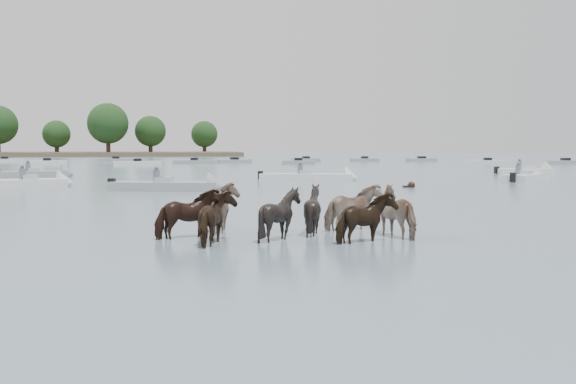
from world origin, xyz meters
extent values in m
plane|color=slate|center=(0.00, 0.00, 0.00)|extent=(400.00, 400.00, 0.00)
imported|color=black|center=(-4.35, 1.02, 0.55)|extent=(1.87, 1.45, 1.43)
imported|color=#7F6956|center=(-3.24, 2.25, 0.59)|extent=(1.67, 1.81, 1.50)
imported|color=black|center=(-1.00, 1.36, 0.58)|extent=(1.77, 1.72, 1.49)
imported|color=gray|center=(0.24, 1.84, 0.57)|extent=(1.90, 1.42, 1.46)
imported|color=black|center=(-3.60, -0.06, 0.55)|extent=(1.45, 1.61, 1.43)
imported|color=black|center=(-2.06, 0.37, 0.58)|extent=(1.40, 1.26, 1.48)
imported|color=black|center=(-0.07, -0.48, 0.53)|extent=(1.79, 1.44, 1.38)
imported|color=#84725A|center=(1.22, 0.50, 0.59)|extent=(1.94, 1.96, 1.50)
sphere|color=black|center=(8.57, 19.93, 0.12)|extent=(0.44, 0.44, 0.44)
cube|color=black|center=(8.32, 19.93, 0.02)|extent=(0.50, 0.22, 0.18)
cube|color=silver|center=(-13.07, 23.46, 0.20)|extent=(4.24, 2.70, 0.55)
cone|color=silver|center=(-11.19, 24.05, 0.20)|extent=(1.33, 1.79, 1.60)
cube|color=#99ADB7|center=(-13.07, 23.46, 0.55)|extent=(1.10, 1.31, 0.35)
cylinder|color=#595966|center=(-13.47, 23.46, 0.75)|extent=(0.36, 0.36, 0.70)
sphere|color=#595966|center=(-13.47, 23.46, 1.20)|extent=(0.24, 0.24, 0.24)
cube|color=gray|center=(-5.39, 19.40, 0.20)|extent=(5.92, 2.86, 0.55)
cone|color=gray|center=(-2.61, 18.74, 0.20)|extent=(1.24, 1.76, 1.60)
cube|color=#99ADB7|center=(-5.39, 19.40, 0.55)|extent=(1.04, 1.27, 0.35)
cube|color=black|center=(-8.17, 20.05, 0.35)|extent=(0.42, 0.42, 0.60)
cylinder|color=#595966|center=(-5.79, 19.40, 0.75)|extent=(0.36, 0.36, 0.70)
sphere|color=#595966|center=(-5.79, 19.40, 1.20)|extent=(0.24, 0.24, 0.24)
cube|color=silver|center=(4.02, 28.35, 0.20)|extent=(6.52, 3.11, 0.55)
cone|color=silver|center=(7.08, 27.57, 0.20)|extent=(1.27, 1.77, 1.60)
cube|color=#99ADB7|center=(4.02, 28.35, 0.55)|extent=(1.05, 1.28, 0.35)
cube|color=black|center=(0.96, 29.13, 0.35)|extent=(0.43, 0.43, 0.60)
cylinder|color=#595966|center=(3.62, 28.35, 0.75)|extent=(0.36, 0.36, 0.70)
sphere|color=#595966|center=(3.62, 28.35, 1.20)|extent=(0.24, 0.24, 0.24)
cube|color=silver|center=(18.47, 25.19, 0.20)|extent=(4.31, 4.25, 0.55)
cone|color=silver|center=(20.07, 26.75, 0.20)|extent=(1.76, 1.77, 1.60)
cube|color=#99ADB7|center=(18.47, 25.19, 0.55)|extent=(1.35, 1.36, 0.35)
cube|color=black|center=(16.87, 23.64, 0.35)|extent=(0.49, 0.49, 0.60)
cylinder|color=#595966|center=(18.07, 25.19, 0.75)|extent=(0.36, 0.36, 0.70)
sphere|color=#595966|center=(18.07, 25.19, 1.20)|extent=(0.24, 0.24, 0.24)
cube|color=silver|center=(24.55, 36.04, 0.20)|extent=(4.95, 1.71, 0.55)
cone|color=silver|center=(27.01, 35.98, 0.20)|extent=(0.94, 1.62, 1.60)
cube|color=#99ADB7|center=(24.55, 36.04, 0.55)|extent=(0.83, 1.14, 0.35)
cube|color=black|center=(22.09, 36.09, 0.35)|extent=(0.36, 0.36, 0.60)
cylinder|color=#595966|center=(24.15, 36.04, 0.75)|extent=(0.36, 0.36, 0.70)
sphere|color=#595966|center=(24.15, 36.04, 1.20)|extent=(0.24, 0.24, 0.24)
cube|color=gray|center=(-15.60, 36.36, 0.20)|extent=(5.23, 2.75, 0.55)
cone|color=gray|center=(-13.17, 36.96, 0.20)|extent=(1.26, 1.77, 1.60)
cube|color=#99ADB7|center=(-15.60, 36.36, 0.55)|extent=(1.05, 1.28, 0.35)
cylinder|color=#595966|center=(-16.00, 36.36, 0.75)|extent=(0.36, 0.36, 0.70)
sphere|color=#595966|center=(-16.00, 36.36, 1.20)|extent=(0.24, 0.24, 0.24)
cube|color=silver|center=(-30.22, 86.03, 0.22)|extent=(5.48, 3.11, 0.60)
cube|color=black|center=(-30.22, 86.03, 0.60)|extent=(1.27, 1.27, 0.50)
cube|color=silver|center=(-21.66, 72.86, 0.22)|extent=(5.06, 2.43, 0.60)
cube|color=black|center=(-21.66, 72.86, 0.60)|extent=(1.18, 1.18, 0.50)
cube|color=gray|center=(-14.18, 85.62, 0.22)|extent=(5.16, 1.59, 0.60)
cube|color=black|center=(-14.18, 85.62, 0.60)|extent=(1.02, 1.02, 0.50)
cube|color=silver|center=(-9.82, 67.51, 0.22)|extent=(5.88, 1.80, 0.60)
cube|color=black|center=(-9.82, 67.51, 0.60)|extent=(1.05, 1.05, 0.50)
cube|color=gray|center=(-2.71, 72.50, 0.22)|extent=(5.70, 1.56, 0.60)
cube|color=black|center=(-2.71, 72.50, 0.60)|extent=(1.01, 1.01, 0.50)
cube|color=gray|center=(2.92, 75.37, 0.22)|extent=(4.98, 2.83, 0.60)
cube|color=black|center=(2.92, 75.37, 0.60)|extent=(1.25, 1.25, 0.50)
cube|color=gray|center=(10.77, 68.45, 0.22)|extent=(4.44, 1.96, 0.60)
cube|color=black|center=(10.77, 68.45, 0.60)|extent=(1.10, 1.10, 0.50)
cube|color=gray|center=(14.52, 82.50, 0.22)|extent=(4.27, 1.66, 0.60)
cube|color=black|center=(14.52, 82.50, 0.60)|extent=(1.04, 1.04, 0.50)
cube|color=gray|center=(23.45, 81.25, 0.22)|extent=(4.45, 1.84, 0.60)
cube|color=black|center=(23.45, 81.25, 0.60)|extent=(1.08, 1.08, 0.50)
cube|color=gray|center=(32.05, 79.59, 0.22)|extent=(4.91, 2.22, 0.60)
cube|color=black|center=(32.05, 79.59, 0.60)|extent=(1.14, 1.14, 0.50)
cube|color=silver|center=(35.89, 65.54, 0.22)|extent=(6.00, 3.06, 0.60)
cube|color=black|center=(35.89, 65.54, 0.60)|extent=(1.24, 1.24, 0.50)
cube|color=gray|center=(45.42, 62.71, 0.22)|extent=(4.38, 2.17, 0.60)
cube|color=black|center=(45.42, 62.71, 0.60)|extent=(1.15, 1.15, 0.50)
cylinder|color=#382619|center=(-33.91, 148.26, 1.47)|extent=(1.00, 1.00, 2.95)
sphere|color=black|center=(-33.91, 148.26, 5.33)|extent=(6.55, 6.55, 6.55)
cylinder|color=#382619|center=(-21.25, 142.30, 2.14)|extent=(1.00, 1.00, 4.28)
sphere|color=black|center=(-21.25, 142.30, 7.73)|extent=(9.52, 9.52, 9.52)
cylinder|color=#382619|center=(-11.69, 146.32, 1.68)|extent=(1.00, 1.00, 3.35)
sphere|color=black|center=(-11.69, 146.32, 6.06)|extent=(7.45, 7.45, 7.45)
cylinder|color=#382619|center=(1.63, 154.20, 1.53)|extent=(1.00, 1.00, 3.05)
sphere|color=black|center=(1.63, 154.20, 5.51)|extent=(6.79, 6.79, 6.79)
camera|label=1|loc=(-4.52, -15.77, 2.35)|focal=40.63mm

